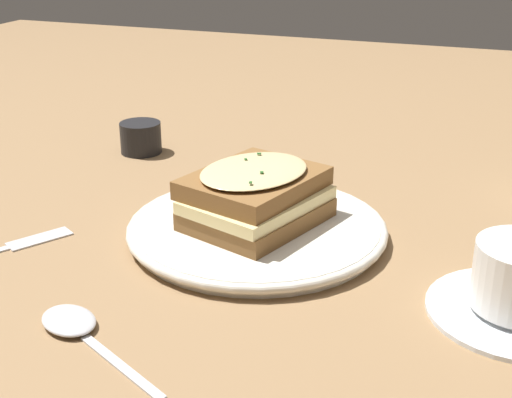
{
  "coord_description": "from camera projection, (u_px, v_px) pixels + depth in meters",
  "views": [
    {
      "loc": [
        0.61,
        0.23,
        0.32
      ],
      "look_at": [
        -0.03,
        -0.0,
        0.04
      ],
      "focal_mm": 50.0,
      "sensor_mm": 36.0,
      "label": 1
    }
  ],
  "objects": [
    {
      "name": "sandwich",
      "position": [
        255.0,
        196.0,
        0.73
      ],
      "size": [
        0.17,
        0.15,
        0.06
      ],
      "rotation": [
        0.0,
        0.0,
        2.82
      ],
      "color": "brown",
      "rests_on": "dinner_plate"
    },
    {
      "name": "dinner_plate",
      "position": [
        256.0,
        228.0,
        0.74
      ],
      "size": [
        0.27,
        0.27,
        0.02
      ],
      "color": "silver",
      "rests_on": "ground_plane"
    },
    {
      "name": "fork",
      "position": [
        9.0,
        247.0,
        0.72
      ],
      "size": [
        0.16,
        0.1,
        0.0
      ],
      "rotation": [
        0.0,
        0.0,
        1.03
      ],
      "color": "silver",
      "rests_on": "ground_plane"
    },
    {
      "name": "ground_plane",
      "position": [
        248.0,
        247.0,
        0.72
      ],
      "size": [
        2.4,
        2.4,
        0.0
      ],
      "primitive_type": "plane",
      "color": "olive"
    },
    {
      "name": "condiment_pot",
      "position": [
        141.0,
        138.0,
        0.99
      ],
      "size": [
        0.06,
        0.06,
        0.04
      ],
      "primitive_type": "cylinder",
      "color": "black",
      "rests_on": "ground_plane"
    },
    {
      "name": "spoon",
      "position": [
        75.0,
        325.0,
        0.58
      ],
      "size": [
        0.09,
        0.15,
        0.01
      ],
      "rotation": [
        0.0,
        0.0,
        2.67
      ],
      "color": "silver",
      "rests_on": "ground_plane"
    }
  ]
}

